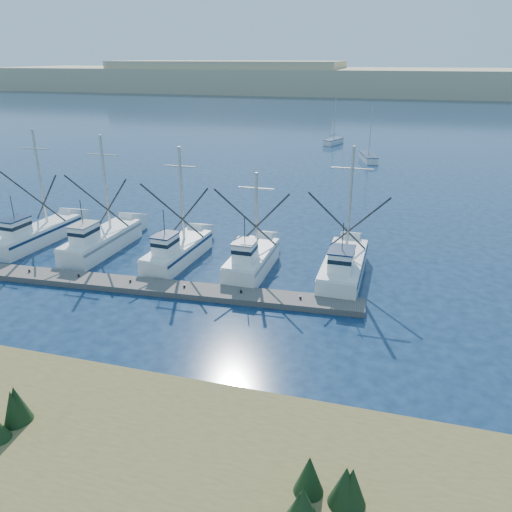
# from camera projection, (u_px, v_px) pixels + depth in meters

# --- Properties ---
(ground) EXTENTS (500.00, 500.00, 0.00)m
(ground) POSITION_uv_depth(u_px,v_px,m) (254.00, 356.00, 27.07)
(ground) COLOR #0B1C33
(ground) RESTS_ON ground
(floating_dock) EXTENTS (30.41, 3.73, 0.40)m
(floating_dock) POSITION_uv_depth(u_px,v_px,m) (144.00, 286.00, 34.82)
(floating_dock) COLOR #59544F
(floating_dock) RESTS_ON ground
(dune_ridge) EXTENTS (360.00, 60.00, 10.00)m
(dune_ridge) POSITION_uv_depth(u_px,v_px,m) (389.00, 81.00, 212.77)
(dune_ridge) COLOR tan
(dune_ridge) RESTS_ON ground
(trawler_fleet) EXTENTS (29.16, 8.95, 9.55)m
(trawler_fleet) POSITION_uv_depth(u_px,v_px,m) (178.00, 251.00, 39.08)
(trawler_fleet) COLOR white
(trawler_fleet) RESTS_ON ground
(sailboat_near) EXTENTS (3.32, 6.73, 8.10)m
(sailboat_near) POSITION_uv_depth(u_px,v_px,m) (368.00, 157.00, 77.24)
(sailboat_near) COLOR white
(sailboat_near) RESTS_ON ground
(sailboat_far) EXTENTS (3.26, 5.34, 8.10)m
(sailboat_far) POSITION_uv_depth(u_px,v_px,m) (333.00, 141.00, 91.55)
(sailboat_far) COLOR white
(sailboat_far) RESTS_ON ground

